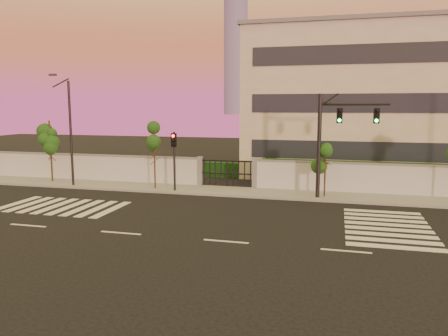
{
  "coord_description": "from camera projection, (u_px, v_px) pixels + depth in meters",
  "views": [
    {
      "loc": [
        4.51,
        -17.62,
        5.81
      ],
      "look_at": [
        -1.65,
        6.0,
        2.32
      ],
      "focal_mm": 35.0,
      "sensor_mm": 36.0,
      "label": 1
    }
  ],
  "objects": [
    {
      "name": "ground",
      "position": [
        226.0,
        242.0,
        18.82
      ],
      "size": [
        120.0,
        120.0,
        0.0
      ],
      "primitive_type": "plane",
      "color": "black",
      "rests_on": "ground"
    },
    {
      "name": "distant_skyscraper",
      "position": [
        236.0,
        22.0,
        294.51
      ],
      "size": [
        16.0,
        16.0,
        118.0
      ],
      "color": "slate",
      "rests_on": "ground"
    },
    {
      "name": "institutional_building",
      "position": [
        394.0,
        102.0,
        36.76
      ],
      "size": [
        24.4,
        12.4,
        12.25
      ],
      "color": "beige",
      "rests_on": "ground"
    },
    {
      "name": "sidewalk",
      "position": [
        265.0,
        193.0,
        28.87
      ],
      "size": [
        60.0,
        3.0,
        0.15
      ],
      "primitive_type": "cube",
      "color": "gray",
      "rests_on": "ground"
    },
    {
      "name": "hedge_row",
      "position": [
        290.0,
        173.0,
        32.53
      ],
      "size": [
        41.0,
        4.25,
        1.8
      ],
      "color": "#14340F",
      "rests_on": "ground"
    },
    {
      "name": "streetlight_west",
      "position": [
        69.0,
        128.0,
        30.7
      ],
      "size": [
        0.47,
        1.9,
        7.9
      ],
      "color": "black",
      "rests_on": "ground"
    },
    {
      "name": "street_tree_d",
      "position": [
        326.0,
        159.0,
        27.28
      ],
      "size": [
        1.33,
        1.06,
        3.41
      ],
      "color": "#382314",
      "rests_on": "ground"
    },
    {
      "name": "road_markings",
      "position": [
        215.0,
        218.0,
        22.82
      ],
      "size": [
        57.0,
        7.62,
        0.02
      ],
      "color": "silver",
      "rests_on": "ground"
    },
    {
      "name": "street_tree_c",
      "position": [
        155.0,
        140.0,
        29.74
      ],
      "size": [
        1.31,
        1.04,
        4.72
      ],
      "color": "#382314",
      "rests_on": "ground"
    },
    {
      "name": "perimeter_wall",
      "position": [
        270.0,
        175.0,
        30.14
      ],
      "size": [
        60.0,
        0.36,
        2.2
      ],
      "color": "silver",
      "rests_on": "ground"
    },
    {
      "name": "street_tree_b",
      "position": [
        50.0,
        137.0,
        32.54
      ],
      "size": [
        1.51,
        1.2,
        4.73
      ],
      "color": "#382314",
      "rests_on": "ground"
    },
    {
      "name": "traffic_signal_secondary",
      "position": [
        174.0,
        154.0,
        29.12
      ],
      "size": [
        0.32,
        0.32,
        4.1
      ],
      "rotation": [
        0.0,
        0.0,
        -0.32
      ],
      "color": "black",
      "rests_on": "ground"
    },
    {
      "name": "traffic_signal_main",
      "position": [
        333.0,
        134.0,
        26.49
      ],
      "size": [
        4.13,
        0.64,
        6.54
      ],
      "rotation": [
        0.0,
        0.0,
        -0.12
      ],
      "color": "black",
      "rests_on": "ground"
    }
  ]
}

